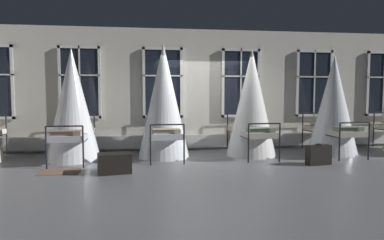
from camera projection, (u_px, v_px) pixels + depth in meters
name	position (u px, v px, depth m)	size (l,w,h in m)	color
ground	(210.00, 157.00, 8.65)	(30.11, 30.11, 0.00)	slate
back_wall_with_windows	(202.00, 90.00, 9.84)	(16.05, 0.10, 3.37)	beige
window_bank	(202.00, 113.00, 9.77)	(12.17, 0.10, 2.78)	black
cot_second	(72.00, 106.00, 8.20)	(1.26, 1.97, 2.65)	black
cot_third	(164.00, 102.00, 8.56)	(1.26, 1.98, 2.81)	black
cot_fourth	(251.00, 104.00, 8.84)	(1.26, 1.97, 2.71)	black
cot_fifth	(333.00, 106.00, 9.09)	(1.26, 1.96, 2.59)	black
rug_second	(60.00, 172.00, 7.00)	(0.80, 0.56, 0.01)	brown
suitcase_dark	(319.00, 155.00, 7.71)	(0.59, 0.30, 0.47)	black
travel_trunk	(114.00, 163.00, 6.90)	(0.64, 0.40, 0.40)	black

